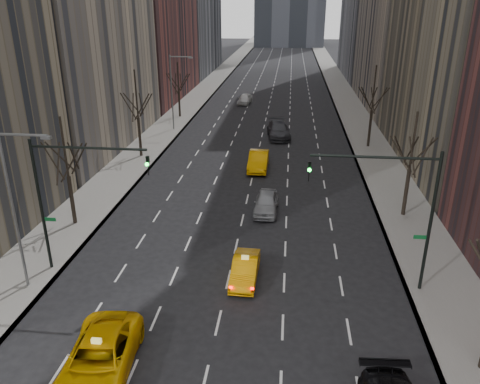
% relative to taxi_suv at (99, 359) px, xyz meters
% --- Properties ---
extents(sidewalk_left, '(4.50, 320.00, 0.15)m').
position_rel_taxi_suv_xyz_m(sidewalk_left, '(-7.70, 66.03, -0.77)').
color(sidewalk_left, slate).
rests_on(sidewalk_left, ground).
extents(sidewalk_right, '(4.50, 320.00, 0.15)m').
position_rel_taxi_suv_xyz_m(sidewalk_right, '(16.80, 66.03, -0.77)').
color(sidewalk_right, slate).
rests_on(sidewalk_right, ground).
extents(tree_lw_b, '(3.36, 3.50, 7.82)m').
position_rel_taxi_suv_xyz_m(tree_lw_b, '(-7.45, 14.03, 2.88)').
color(tree_lw_b, black).
rests_on(tree_lw_b, ground).
extents(tree_lw_c, '(3.36, 3.50, 8.74)m').
position_rel_taxi_suv_xyz_m(tree_lw_c, '(-7.45, 30.03, 3.19)').
color(tree_lw_c, black).
rests_on(tree_lw_c, ground).
extents(tree_lw_d, '(3.36, 3.50, 7.36)m').
position_rel_taxi_suv_xyz_m(tree_lw_d, '(-7.45, 48.03, 2.72)').
color(tree_lw_d, black).
rests_on(tree_lw_d, ground).
extents(tree_rw_b, '(3.36, 3.50, 7.82)m').
position_rel_taxi_suv_xyz_m(tree_rw_b, '(16.55, 18.03, 2.88)').
color(tree_rw_b, black).
rests_on(tree_rw_b, ground).
extents(tree_rw_c, '(3.36, 3.50, 8.74)m').
position_rel_taxi_suv_xyz_m(tree_rw_c, '(16.55, 36.03, 3.19)').
color(tree_rw_c, black).
rests_on(tree_rw_c, ground).
extents(traffic_mast_left, '(6.69, 0.39, 8.00)m').
position_rel_taxi_suv_xyz_m(traffic_mast_left, '(-4.56, 8.02, 4.65)').
color(traffic_mast_left, black).
rests_on(traffic_mast_left, ground).
extents(traffic_mast_right, '(6.69, 0.39, 8.00)m').
position_rel_taxi_suv_xyz_m(traffic_mast_right, '(13.65, 8.02, 4.65)').
color(traffic_mast_right, black).
rests_on(traffic_mast_right, ground).
extents(streetlight_near, '(2.83, 0.22, 9.00)m').
position_rel_taxi_suv_xyz_m(streetlight_near, '(-6.29, 6.03, 4.78)').
color(streetlight_near, slate).
rests_on(streetlight_near, ground).
extents(streetlight_far, '(2.83, 0.22, 9.00)m').
position_rel_taxi_suv_xyz_m(streetlight_far, '(-6.29, 41.03, 4.78)').
color(streetlight_far, slate).
rests_on(streetlight_far, ground).
extents(taxi_suv, '(3.32, 6.28, 1.68)m').
position_rel_taxi_suv_xyz_m(taxi_suv, '(0.00, 0.00, 0.00)').
color(taxi_suv, '#EBAD04').
rests_on(taxi_suv, ground).
extents(taxi_sedan, '(1.53, 4.15, 1.36)m').
position_rel_taxi_suv_xyz_m(taxi_sedan, '(5.51, 8.12, -0.16)').
color(taxi_sedan, '#ED9905').
rests_on(taxi_sedan, ground).
extents(silver_sedan_ahead, '(1.91, 4.47, 1.51)m').
position_rel_taxi_suv_xyz_m(silver_sedan_ahead, '(6.23, 17.75, -0.09)').
color(silver_sedan_ahead, '#919398').
rests_on(silver_sedan_ahead, ground).
extents(far_taxi, '(1.82, 5.19, 1.71)m').
position_rel_taxi_suv_xyz_m(far_taxi, '(4.94, 27.54, 0.01)').
color(far_taxi, '#EF9F05').
rests_on(far_taxi, ground).
extents(far_suv_grey, '(3.22, 6.35, 1.77)m').
position_rel_taxi_suv_xyz_m(far_suv_grey, '(6.54, 39.05, 0.04)').
color(far_suv_grey, '#2F2F34').
rests_on(far_suv_grey, ground).
extents(far_car_white, '(2.31, 4.71, 1.55)m').
position_rel_taxi_suv_xyz_m(far_car_white, '(0.67, 58.15, -0.07)').
color(far_car_white, silver).
rests_on(far_car_white, ground).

